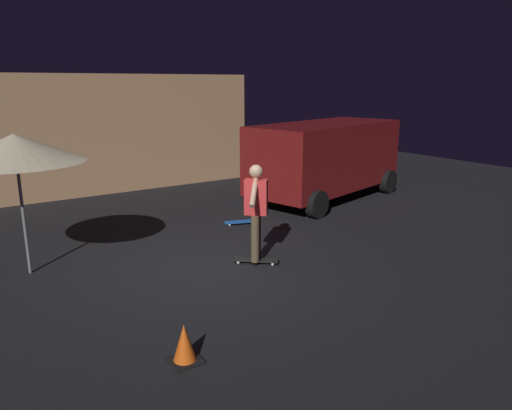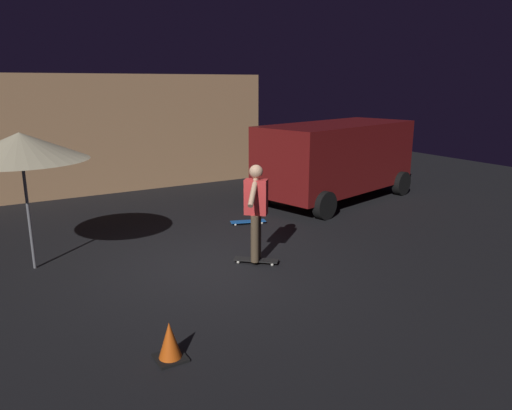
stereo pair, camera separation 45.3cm
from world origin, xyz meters
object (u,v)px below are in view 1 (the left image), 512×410
patio_umbrella (15,148)px  skateboard_ridden (256,260)px  skater (256,206)px  skateboard_spare (242,222)px  traffic_cone (184,345)px  parked_van (325,156)px

patio_umbrella → skateboard_ridden: (3.36, -1.72, -2.02)m
patio_umbrella → skater: patio_umbrella is taller
skateboard_ridden → skateboard_spare: 2.40m
skater → skateboard_spare: bearing=63.6°
skater → traffic_cone: 3.27m
skater → parked_van: bearing=35.1°
parked_van → skateboard_spare: 3.47m
traffic_cone → skateboard_spare: bearing=50.9°
skateboard_spare → traffic_cone: (-3.44, -4.23, 0.16)m
traffic_cone → skateboard_ridden: bearing=41.3°
patio_umbrella → skateboard_ridden: patio_umbrella is taller
skateboard_spare → skater: skater is taller
skateboard_ridden → parked_van: bearing=35.1°
patio_umbrella → skateboard_spare: bearing=5.5°
skater → traffic_cone: (-2.37, -2.09, -0.83)m
skater → patio_umbrella: bearing=152.8°
skateboard_ridden → traffic_cone: (-2.37, -2.09, 0.16)m
parked_van → skateboard_spare: bearing=-165.3°
patio_umbrella → skater: (3.36, -1.72, -1.04)m
skateboard_spare → traffic_cone: bearing=-129.1°
skater → traffic_cone: skater is taller
patio_umbrella → traffic_cone: patio_umbrella is taller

